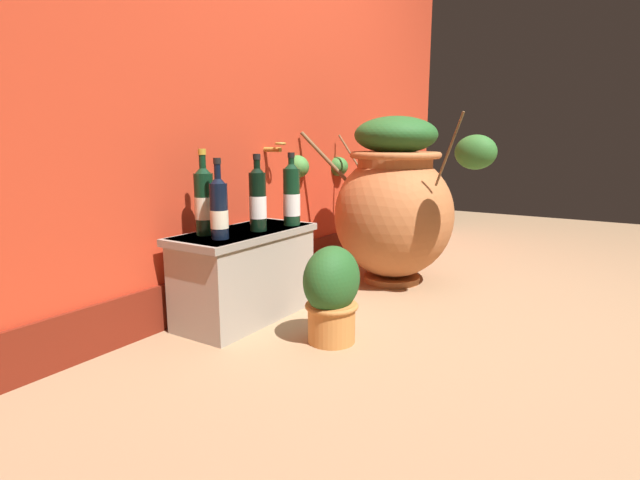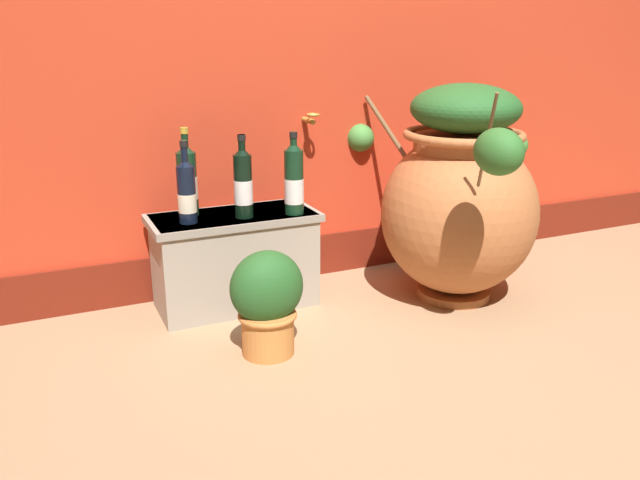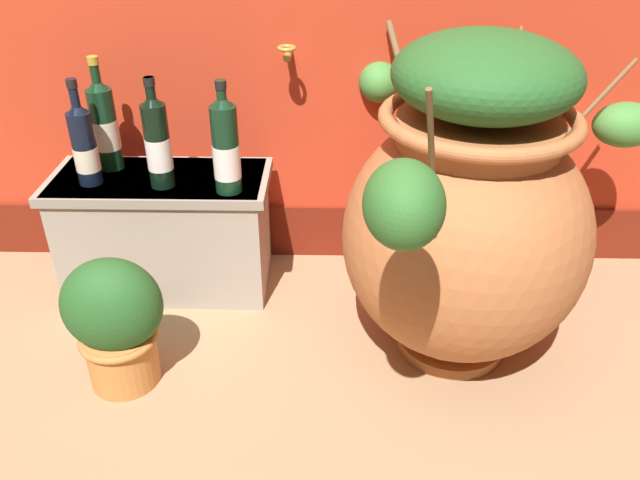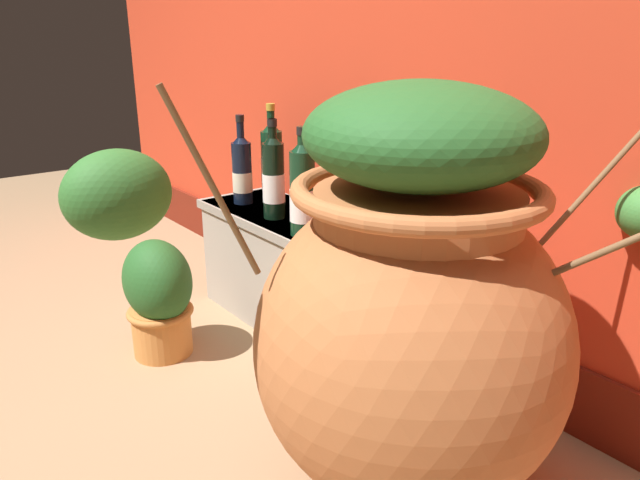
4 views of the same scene
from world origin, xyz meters
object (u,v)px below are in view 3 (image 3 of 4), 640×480
object	(u,v)px
wine_bottle_left	(84,144)
terracotta_urn	(467,212)
wine_bottle_right	(157,141)
potted_shrub	(115,321)
wine_bottle_middle	(104,124)
wine_bottle_back	(226,146)

from	to	relation	value
wine_bottle_left	terracotta_urn	bearing A→B (deg)	-13.32
wine_bottle_right	potted_shrub	size ratio (longest dim) A/B	0.86
wine_bottle_left	wine_bottle_middle	xyz separation A→B (m)	(0.03, 0.11, 0.02)
wine_bottle_right	wine_bottle_back	size ratio (longest dim) A/B	0.99
wine_bottle_back	wine_bottle_left	bearing A→B (deg)	173.90
wine_bottle_left	wine_bottle_right	xyz separation A→B (m)	(0.22, -0.01, 0.01)
wine_bottle_middle	wine_bottle_back	distance (m)	0.42
wine_bottle_middle	wine_bottle_back	xyz separation A→B (m)	(0.40, -0.16, -0.00)
wine_bottle_middle	wine_bottle_right	distance (m)	0.23
wine_bottle_left	wine_bottle_back	world-z (taller)	wine_bottle_back
wine_bottle_left	wine_bottle_back	xyz separation A→B (m)	(0.43, -0.05, 0.02)
wine_bottle_back	potted_shrub	distance (m)	0.57
wine_bottle_right	terracotta_urn	bearing A→B (deg)	-15.75
terracotta_urn	wine_bottle_right	size ratio (longest dim) A/B	3.52
wine_bottle_middle	wine_bottle_right	xyz separation A→B (m)	(0.19, -0.12, -0.01)
terracotta_urn	potted_shrub	world-z (taller)	terracotta_urn
wine_bottle_left	wine_bottle_right	bearing A→B (deg)	-3.46
wine_bottle_left	potted_shrub	world-z (taller)	wine_bottle_left
wine_bottle_left	wine_bottle_back	distance (m)	0.43
potted_shrub	wine_bottle_back	bearing A→B (deg)	55.29
terracotta_urn	potted_shrub	xyz separation A→B (m)	(-0.92, -0.17, -0.24)
terracotta_urn	wine_bottle_right	bearing A→B (deg)	164.25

